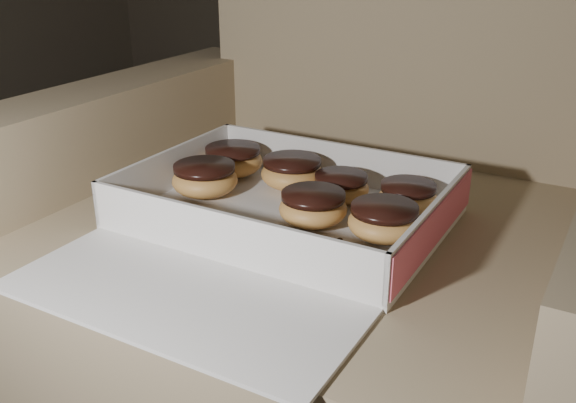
{
  "coord_description": "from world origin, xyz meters",
  "views": [
    {
      "loc": [
        0.72,
        -0.67,
        0.79
      ],
      "look_at": [
        0.32,
        0.04,
        0.45
      ],
      "focal_mm": 40.0,
      "sensor_mm": 36.0,
      "label": 1
    }
  ],
  "objects": [
    {
      "name": "floor",
      "position": [
        0.0,
        0.0,
        0.0
      ],
      "size": [
        4.5,
        4.5,
        0.0
      ],
      "primitive_type": "plane",
      "color": "black",
      "rests_on": "ground"
    },
    {
      "name": "armchair",
      "position": [
        0.35,
        0.14,
        0.3
      ],
      "size": [
        0.91,
        0.77,
        0.95
      ],
      "color": "#8F7B5B",
      "rests_on": "floor"
    },
    {
      "name": "bakery_box",
      "position": [
        0.33,
        -0.01,
        0.44
      ],
      "size": [
        0.41,
        0.48,
        0.07
      ],
      "rotation": [
        0.0,
        0.0,
        -0.0
      ],
      "color": "silver",
      "rests_on": "armchair"
    },
    {
      "name": "donut_a",
      "position": [
        0.46,
        0.03,
        0.46
      ],
      "size": [
        0.09,
        0.09,
        0.05
      ],
      "color": "#EAA452",
      "rests_on": "bakery_box"
    },
    {
      "name": "donut_b",
      "position": [
        0.17,
        0.13,
        0.46
      ],
      "size": [
        0.09,
        0.09,
        0.05
      ],
      "color": "#EAA452",
      "rests_on": "bakery_box"
    },
    {
      "name": "donut_c",
      "position": [
        0.37,
        0.03,
        0.46
      ],
      "size": [
        0.09,
        0.09,
        0.05
      ],
      "color": "#EAA452",
      "rests_on": "bakery_box"
    },
    {
      "name": "donut_d",
      "position": [
        0.28,
        0.13,
        0.46
      ],
      "size": [
        0.09,
        0.09,
        0.05
      ],
      "color": "#EAA452",
      "rests_on": "bakery_box"
    },
    {
      "name": "donut_e",
      "position": [
        0.18,
        0.04,
        0.46
      ],
      "size": [
        0.1,
        0.1,
        0.05
      ],
      "color": "#EAA452",
      "rests_on": "bakery_box"
    },
    {
      "name": "donut_f",
      "position": [
        0.36,
        0.12,
        0.45
      ],
      "size": [
        0.08,
        0.08,
        0.04
      ],
      "color": "#EAA452",
      "rests_on": "bakery_box"
    },
    {
      "name": "donut_g",
      "position": [
        0.46,
        0.13,
        0.45
      ],
      "size": [
        0.08,
        0.08,
        0.04
      ],
      "color": "#EAA452",
      "rests_on": "bakery_box"
    },
    {
      "name": "crumb_a",
      "position": [
        0.43,
        -0.07,
        0.43
      ],
      "size": [
        0.01,
        0.01,
        0.0
      ],
      "primitive_type": "ellipsoid",
      "color": "black",
      "rests_on": "bakery_box"
    },
    {
      "name": "crumb_b",
      "position": [
        0.42,
        -0.0,
        0.43
      ],
      "size": [
        0.01,
        0.01,
        0.0
      ],
      "primitive_type": "ellipsoid",
      "color": "black",
      "rests_on": "bakery_box"
    },
    {
      "name": "crumb_c",
      "position": [
        0.22,
        -0.03,
        0.43
      ],
      "size": [
        0.01,
        0.01,
        0.0
      ],
      "primitive_type": "ellipsoid",
      "color": "black",
      "rests_on": "bakery_box"
    }
  ]
}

